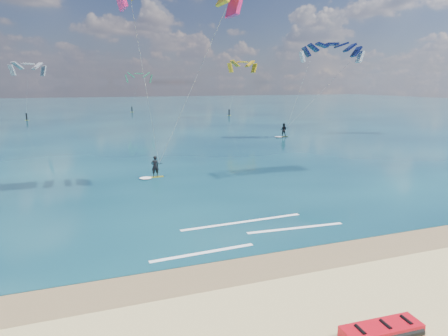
% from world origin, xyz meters
% --- Properties ---
extents(ground, '(320.00, 320.00, 0.00)m').
position_xyz_m(ground, '(0.00, 40.00, 0.00)').
color(ground, tan).
rests_on(ground, ground).
extents(wet_sand_strip, '(320.00, 2.40, 0.01)m').
position_xyz_m(wet_sand_strip, '(0.00, 3.00, 0.00)').
color(wet_sand_strip, brown).
rests_on(wet_sand_strip, ground).
extents(sea, '(320.00, 200.00, 0.04)m').
position_xyz_m(sea, '(0.00, 104.00, 0.02)').
color(sea, '#0A2637').
rests_on(sea, ground).
extents(packed_kite_left, '(2.78, 1.25, 0.41)m').
position_xyz_m(packed_kite_left, '(1.47, -2.45, 0.00)').
color(packed_kite_left, red).
rests_on(packed_kite_left, ground).
extents(kitesurfer_main, '(8.67, 5.15, 16.02)m').
position_xyz_m(kitesurfer_main, '(-0.40, 18.04, 8.55)').
color(kitesurfer_main, yellow).
rests_on(kitesurfer_main, sea).
extents(kitesurfer_far, '(12.49, 5.54, 14.04)m').
position_xyz_m(kitesurfer_far, '(22.98, 36.72, 7.56)').
color(kitesurfer_far, yellow).
rests_on(kitesurfer_far, sea).
extents(shoreline_foam, '(10.54, 3.60, 0.01)m').
position_xyz_m(shoreline_foam, '(1.15, 6.66, 0.04)').
color(shoreline_foam, white).
rests_on(shoreline_foam, ground).
extents(distant_kites, '(77.75, 41.77, 11.76)m').
position_xyz_m(distant_kites, '(-10.31, 79.65, 5.35)').
color(distant_kites, '#CA9511').
rests_on(distant_kites, ground).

